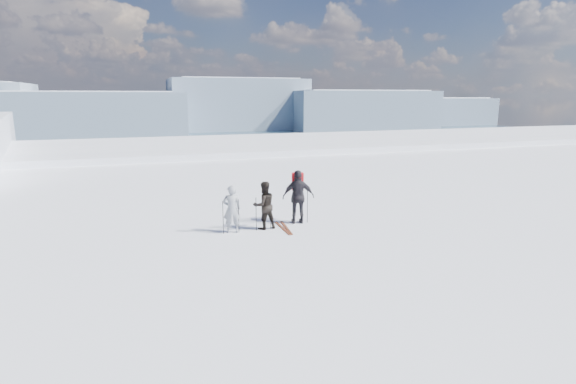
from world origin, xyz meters
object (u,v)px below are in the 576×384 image
object	(u,v)px
skier_grey	(232,209)
skier_dark	(264,205)
skis_loose	(285,228)
skier_pack	(298,197)

from	to	relation	value
skier_grey	skier_dark	bearing A→B (deg)	-166.68
skis_loose	skier_dark	bearing A→B (deg)	163.42
skier_pack	skier_dark	bearing A→B (deg)	25.69
skier_grey	skis_loose	size ratio (longest dim) A/B	0.98
skier_dark	skier_pack	size ratio (longest dim) A/B	0.86
skier_grey	skier_dark	distance (m)	1.18
skier_grey	skis_loose	xyz separation A→B (m)	(1.87, -0.15, -0.82)
skier_dark	skis_loose	bearing A→B (deg)	154.47
skier_grey	skier_pack	distance (m)	2.61
skier_grey	skier_pack	bearing A→B (deg)	-161.62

